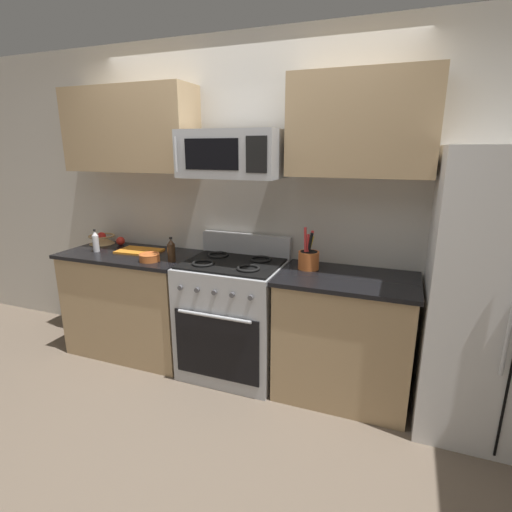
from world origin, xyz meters
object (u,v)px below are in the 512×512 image
(refrigerator, at_px, (506,299))
(microwave, at_px, (232,154))
(apple_loose, at_px, (121,241))
(bottle_soy, at_px, (171,251))
(bottle_vinegar, at_px, (96,242))
(prep_bowl, at_px, (149,257))
(cutting_board, at_px, (139,251))
(utensil_crock, at_px, (309,259))
(fruit_basket, at_px, (102,239))
(range_oven, at_px, (233,317))

(refrigerator, xyz_separation_m, microwave, (-1.81, 0.04, 0.83))
(refrigerator, relative_size, microwave, 2.45)
(apple_loose, distance_m, bottle_soy, 0.79)
(bottle_vinegar, distance_m, prep_bowl, 0.61)
(microwave, relative_size, bottle_soy, 3.74)
(refrigerator, xyz_separation_m, cutting_board, (-2.70, 0.07, 0.03))
(utensil_crock, distance_m, apple_loose, 1.78)
(cutting_board, bearing_deg, fruit_basket, 166.13)
(refrigerator, bearing_deg, prep_bowl, -176.79)
(microwave, relative_size, apple_loose, 9.38)
(microwave, bearing_deg, prep_bowl, -164.25)
(prep_bowl, bearing_deg, range_oven, 13.54)
(bottle_soy, bearing_deg, range_oven, 12.12)
(apple_loose, distance_m, cutting_board, 0.34)
(range_oven, bearing_deg, bottle_vinegar, -176.70)
(utensil_crock, height_order, bottle_soy, utensil_crock)
(cutting_board, bearing_deg, prep_bowl, -39.39)
(fruit_basket, height_order, bottle_soy, bottle_soy)
(bottle_soy, bearing_deg, prep_bowl, -162.57)
(refrigerator, height_order, prep_bowl, refrigerator)
(utensil_crock, bearing_deg, bottle_soy, -169.61)
(microwave, distance_m, bottle_soy, 0.88)
(microwave, xyz_separation_m, fruit_basket, (-1.40, 0.15, -0.77))
(range_oven, relative_size, apple_loose, 14.08)
(refrigerator, height_order, cutting_board, refrigerator)
(range_oven, height_order, cutting_board, range_oven)
(bottle_vinegar, relative_size, prep_bowl, 1.21)
(fruit_basket, bearing_deg, utensil_crock, -2.58)
(range_oven, relative_size, bottle_soy, 5.61)
(range_oven, xyz_separation_m, bottle_soy, (-0.47, -0.10, 0.52))
(fruit_basket, relative_size, bottle_vinegar, 1.19)
(bottle_vinegar, xyz_separation_m, bottle_soy, (0.77, -0.03, -0.00))
(range_oven, distance_m, cutting_board, 1.00)
(bottle_soy, bearing_deg, cutting_board, 159.89)
(fruit_basket, xyz_separation_m, prep_bowl, (0.76, -0.33, -0.02))
(fruit_basket, distance_m, bottle_soy, 0.97)
(refrigerator, bearing_deg, bottle_soy, -177.88)
(refrigerator, xyz_separation_m, fruit_basket, (-3.21, 0.20, 0.07))
(utensil_crock, height_order, cutting_board, utensil_crock)
(microwave, bearing_deg, utensil_crock, 6.33)
(utensil_crock, bearing_deg, cutting_board, -178.55)
(range_oven, xyz_separation_m, microwave, (-0.00, 0.03, 1.25))
(fruit_basket, height_order, apple_loose, fruit_basket)
(microwave, bearing_deg, bottle_vinegar, -175.49)
(range_oven, height_order, apple_loose, range_oven)
(refrigerator, distance_m, bottle_soy, 2.29)
(utensil_crock, xyz_separation_m, fruit_basket, (-1.97, 0.09, -0.03))
(apple_loose, bearing_deg, fruit_basket, -175.93)
(range_oven, relative_size, cutting_board, 3.01)
(apple_loose, xyz_separation_m, bottle_vinegar, (-0.04, -0.26, 0.05))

